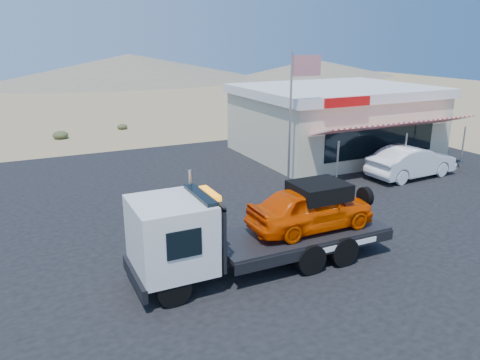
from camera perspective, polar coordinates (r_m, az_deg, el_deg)
The scene contains 6 objects.
ground at distance 15.83m, azimuth -0.23°, elevation -7.64°, with size 120.00×120.00×0.00m, color #A0825B.
asphalt_lot at distance 19.13m, azimuth 1.30°, elevation -3.13°, with size 32.00×24.00×0.02m, color black.
tow_truck at distance 13.67m, azimuth 2.27°, elevation -5.35°, with size 7.82×2.32×2.61m.
white_sedan at distance 24.24m, azimuth 20.18°, elevation 2.11°, with size 1.64×4.69×1.55m, color silver.
jerky_store at distance 27.96m, azimuth 11.41°, elevation 7.22°, with size 10.40×9.97×3.90m.
flagpole at distance 20.91m, azimuth 6.74°, elevation 9.12°, with size 1.55×0.10×6.00m.
Camera 1 is at (-6.20, -12.97, 6.63)m, focal length 35.00 mm.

